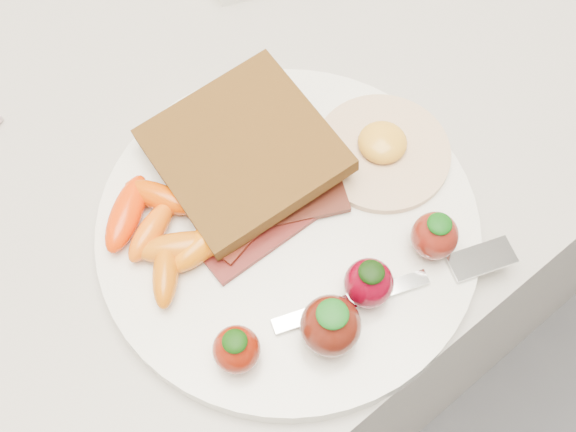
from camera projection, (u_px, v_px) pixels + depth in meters
counter at (204, 296)px, 0.98m from camera, size 2.00×0.60×0.90m
plate at (288, 228)px, 0.51m from camera, size 0.27×0.27×0.02m
toast_lower at (231, 155)px, 0.52m from camera, size 0.10×0.10×0.01m
toast_upper at (243, 150)px, 0.51m from camera, size 0.13×0.13×0.03m
fried_egg at (382, 149)px, 0.53m from camera, size 0.13×0.13×0.02m
bacon_strips at (270, 216)px, 0.50m from camera, size 0.11×0.06×0.01m
baby_carrots at (165, 233)px, 0.49m from camera, size 0.09×0.11×0.02m
strawberries at (346, 300)px, 0.46m from camera, size 0.18×0.06×0.05m
fork at (412, 282)px, 0.48m from camera, size 0.17×0.07×0.00m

